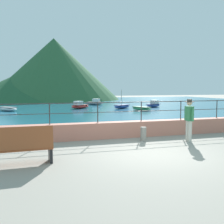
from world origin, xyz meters
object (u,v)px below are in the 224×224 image
Objects in this scene: bench_main at (23,146)px; bollard at (143,134)px; boat_2 at (141,108)px; person_walking at (189,118)px; boat_0 at (122,106)px; boat_1 at (8,109)px; boat_6 at (95,103)px; boat_4 at (80,106)px; boat_7 at (154,105)px.

bollard is (4.73, 2.22, -0.26)m from bench_main.
person_walking is at bearing -105.38° from boat_2.
bench_main is 6.74m from person_walking.
boat_1 is (-11.15, 0.02, -0.01)m from boat_0.
bollard is 0.25× the size of boat_1.
boat_6 is at bearing 102.95° from boat_0.
boat_4 is 8.14m from boat_7.
boat_7 is (15.04, 0.54, 0.07)m from boat_1.
boat_1 is at bearing 165.06° from boat_2.
person_walking is 17.17m from boat_0.
person_walking is 18.76m from boat_7.
boat_6 is (1.51, 23.11, -0.65)m from person_walking.
boat_7 is (5.31, -5.65, 0.00)m from boat_6.
boat_2 is 4.82m from boat_7.
person_walking is at bearing 14.15° from bench_main.
boat_7 is at bearing 50.81° from boat_2.
boat_1 is at bearing -147.54° from boat_6.
boat_0 is (4.72, 16.33, -0.03)m from bollard.
boat_1 is 15.05m from boat_7.
bollard is 0.25× the size of boat_4.
bollard is 0.24× the size of boat_2.
boat_7 is at bearing 62.99° from bollard.
bench_main reaches higher than bollard.
boat_4 is 1.01× the size of boat_6.
person_walking is (6.52, 1.64, 0.42)m from bench_main.
boat_6 is at bearing 81.69° from bollard.
boat_7 is at bearing 2.04° from boat_1.
boat_2 is 1.04× the size of boat_6.
bench_main is 20.29m from boat_4.
boat_1 is 0.94× the size of boat_2.
boat_6 is 7.76m from boat_7.
boat_2 is (0.84, -3.18, -0.01)m from boat_0.
boat_1 is 6.99m from boat_4.
bench_main reaches higher than boat_6.
bollard is at bearing 162.15° from person_walking.
bollard is 0.24× the size of boat_7.
boat_1 is (-6.43, 16.35, -0.04)m from bollard.
boat_1 is at bearing 115.90° from person_walking.
bench_main is 0.74× the size of boat_1.
person_walking is 14.25m from boat_2.
bollard is at bearing -98.31° from boat_6.
boat_1 is 0.98× the size of boat_6.
boat_2 is at bearing 74.62° from person_walking.
boat_2 is 1.02× the size of boat_7.
boat_0 is at bearing -14.11° from boat_4.
person_walking reaches higher than bench_main.
boat_4 is at bearing 94.14° from person_walking.
person_walking is at bearing -111.34° from boat_7.
boat_0 reaches higher than boat_7.
boat_0 reaches higher than boat_4.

